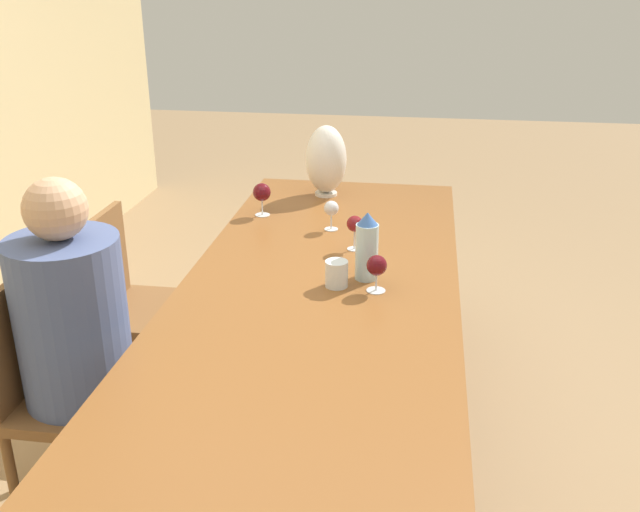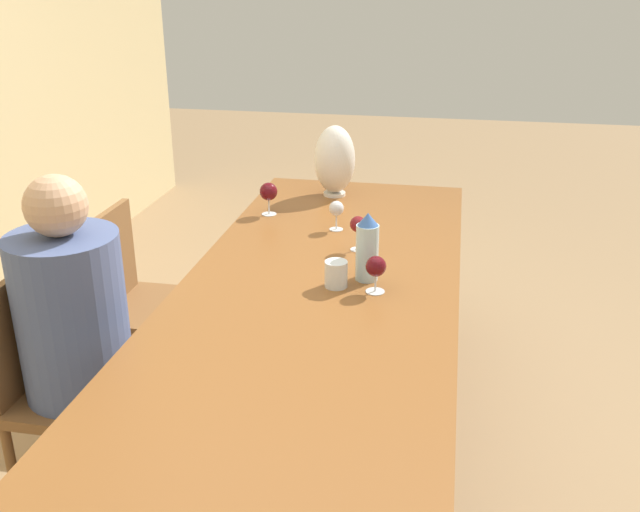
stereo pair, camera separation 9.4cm
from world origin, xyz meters
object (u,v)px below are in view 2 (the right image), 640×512
at_px(wine_glass_2, 358,225).
at_px(wine_glass_3, 376,267).
at_px(chair_near, 65,383).
at_px(person_near, 80,341).
at_px(chair_far, 144,300).
at_px(vase, 335,160).
at_px(water_bottle, 367,248).
at_px(wine_glass_0, 336,209).
at_px(wine_glass_1, 268,192).
at_px(water_tumbler, 336,274).

height_order(wine_glass_2, wine_glass_3, wine_glass_2).
height_order(chair_near, person_near, person_near).
height_order(wine_glass_2, chair_far, wine_glass_2).
bearing_deg(vase, water_bottle, -163.69).
bearing_deg(chair_far, wine_glass_2, -87.08).
distance_m(vase, chair_far, 1.14).
distance_m(wine_glass_0, wine_glass_1, 0.37).
height_order(water_bottle, vase, vase).
relative_size(water_tumbler, wine_glass_3, 0.72).
relative_size(water_tumbler, wine_glass_2, 0.68).
distance_m(wine_glass_1, person_near, 1.16).
xyz_separation_m(wine_glass_0, chair_far, (-0.26, 0.80, -0.38)).
bearing_deg(water_bottle, wine_glass_3, -156.69).
bearing_deg(water_tumbler, chair_far, 70.65).
distance_m(vase, wine_glass_2, 0.74).
height_order(wine_glass_1, chair_near, wine_glass_1).
relative_size(water_bottle, wine_glass_2, 1.79).
bearing_deg(person_near, wine_glass_3, -70.76).
xyz_separation_m(wine_glass_1, wine_glass_3, (-0.74, -0.58, -0.01)).
bearing_deg(chair_near, wine_glass_0, -40.62).
relative_size(water_bottle, wine_glass_1, 1.69).
bearing_deg(wine_glass_1, vase, -35.10).
relative_size(chair_near, chair_far, 1.00).
bearing_deg(water_bottle, wine_glass_2, 14.62).
distance_m(wine_glass_2, wine_glass_3, 0.40).
relative_size(wine_glass_0, chair_far, 0.15).
distance_m(water_tumbler, wine_glass_2, 0.37).
relative_size(water_tumbler, wine_glass_1, 0.64).
relative_size(water_bottle, person_near, 0.21).
bearing_deg(water_bottle, vase, 16.31).
bearing_deg(wine_glass_0, wine_glass_2, -150.35).
relative_size(water_bottle, wine_glass_3, 1.90).
relative_size(wine_glass_0, wine_glass_1, 0.86).
distance_m(wine_glass_1, chair_near, 1.24).
bearing_deg(chair_far, wine_glass_3, -107.83).
height_order(water_tumbler, wine_glass_0, wine_glass_0).
bearing_deg(wine_glass_3, wine_glass_2, 17.04).
relative_size(wine_glass_2, chair_near, 0.16).
bearing_deg(wine_glass_1, water_tumbler, -148.91).
xyz_separation_m(wine_glass_3, chair_near, (-0.34, 1.04, -0.38)).
bearing_deg(water_bottle, person_near, 115.55).
bearing_deg(vase, wine_glass_2, -163.03).
xyz_separation_m(wine_glass_3, person_near, (-0.34, 0.96, -0.21)).
bearing_deg(wine_glass_0, water_bottle, -158.42).
bearing_deg(vase, wine_glass_3, -163.01).
bearing_deg(person_near, wine_glass_0, -37.63).
xyz_separation_m(chair_far, person_near, (-0.67, -0.08, 0.17)).
bearing_deg(wine_glass_3, wine_glass_1, 37.96).
height_order(water_bottle, chair_far, water_bottle).
distance_m(vase, chair_near, 1.66).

